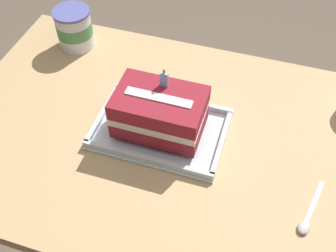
{
  "coord_description": "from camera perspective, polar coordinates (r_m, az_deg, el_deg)",
  "views": [
    {
      "loc": [
        0.18,
        -0.61,
        1.55
      ],
      "look_at": [
        -0.02,
        0.0,
        0.8
      ],
      "focal_mm": 43.21,
      "sensor_mm": 36.0,
      "label": 1
    }
  ],
  "objects": [
    {
      "name": "serving_spoon_near_tray",
      "position": [
        0.92,
        18.97,
        -12.5
      ],
      "size": [
        0.05,
        0.15,
        0.01
      ],
      "color": "silver",
      "rests_on": "dining_table"
    },
    {
      "name": "dining_table",
      "position": [
        1.1,
        0.96,
        -5.28
      ],
      "size": [
        1.16,
        0.74,
        0.77
      ],
      "color": "tan",
      "rests_on": "ground_plane"
    },
    {
      "name": "ice_cream_tub",
      "position": [
        1.26,
        -13.08,
        13.27
      ],
      "size": [
        0.11,
        0.11,
        0.12
      ],
      "color": "white",
      "rests_on": "dining_table"
    },
    {
      "name": "foil_tray",
      "position": [
        1.01,
        -1.03,
        -0.48
      ],
      "size": [
        0.32,
        0.22,
        0.02
      ],
      "color": "silver",
      "rests_on": "dining_table"
    },
    {
      "name": "birthday_cake",
      "position": [
        0.96,
        -1.09,
        2.21
      ],
      "size": [
        0.21,
        0.14,
        0.16
      ],
      "color": "maroon",
      "rests_on": "foil_tray"
    }
  ]
}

